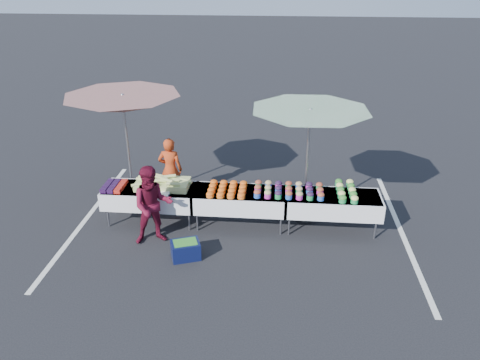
# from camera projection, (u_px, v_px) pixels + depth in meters

# --- Properties ---
(ground) EXTENTS (80.00, 80.00, 0.00)m
(ground) POSITION_uv_depth(u_px,v_px,m) (240.00, 225.00, 9.48)
(ground) COLOR black
(stripe_left) EXTENTS (0.10, 5.00, 0.00)m
(stripe_left) POSITION_uv_depth(u_px,v_px,m) (87.00, 217.00, 9.74)
(stripe_left) COLOR silver
(stripe_left) RESTS_ON ground
(stripe_right) EXTENTS (0.10, 5.00, 0.00)m
(stripe_right) POSITION_uv_depth(u_px,v_px,m) (401.00, 232.00, 9.22)
(stripe_right) COLOR silver
(stripe_right) RESTS_ON ground
(table_left) EXTENTS (1.86, 0.81, 0.75)m
(table_left) POSITION_uv_depth(u_px,v_px,m) (151.00, 195.00, 9.37)
(table_left) COLOR white
(table_left) RESTS_ON ground
(table_center) EXTENTS (1.86, 0.81, 0.75)m
(table_center) POSITION_uv_depth(u_px,v_px,m) (240.00, 199.00, 9.23)
(table_center) COLOR white
(table_center) RESTS_ON ground
(table_right) EXTENTS (1.86, 0.81, 0.75)m
(table_right) POSITION_uv_depth(u_px,v_px,m) (332.00, 203.00, 9.08)
(table_right) COLOR white
(table_right) RESTS_ON ground
(berry_punnets) EXTENTS (0.40, 0.54, 0.08)m
(berry_punnets) POSITION_uv_depth(u_px,v_px,m) (114.00, 186.00, 9.29)
(berry_punnets) COLOR #230B2E
(berry_punnets) RESTS_ON table_left
(corn_pile) EXTENTS (1.16, 0.57, 0.26)m
(corn_pile) POSITION_uv_depth(u_px,v_px,m) (162.00, 183.00, 9.28)
(corn_pile) COLOR #93AD59
(corn_pile) RESTS_ON table_left
(plastic_bags) EXTENTS (0.30, 0.25, 0.05)m
(plastic_bags) POSITION_uv_depth(u_px,v_px,m) (161.00, 194.00, 9.00)
(plastic_bags) COLOR white
(plastic_bags) RESTS_ON table_left
(carrot_bowls) EXTENTS (0.75, 0.69, 0.11)m
(carrot_bowls) POSITION_uv_depth(u_px,v_px,m) (227.00, 189.00, 9.15)
(carrot_bowls) COLOR orange
(carrot_bowls) RESTS_ON table_center
(potato_cups) EXTENTS (1.34, 0.58, 0.16)m
(potato_cups) POSITION_uv_depth(u_px,v_px,m) (289.00, 190.00, 9.05)
(potato_cups) COLOR blue
(potato_cups) RESTS_ON table_right
(bean_baskets) EXTENTS (0.36, 0.86, 0.15)m
(bean_baskets) POSITION_uv_depth(u_px,v_px,m) (346.00, 191.00, 9.03)
(bean_baskets) COLOR #218745
(bean_baskets) RESTS_ON table_right
(vendor) EXTENTS (0.54, 0.36, 1.44)m
(vendor) POSITION_uv_depth(u_px,v_px,m) (170.00, 170.00, 10.20)
(vendor) COLOR #B43814
(vendor) RESTS_ON ground
(customer) EXTENTS (0.89, 0.79, 1.54)m
(customer) POSITION_uv_depth(u_px,v_px,m) (153.00, 205.00, 8.60)
(customer) COLOR #5A0D21
(customer) RESTS_ON ground
(umbrella_left) EXTENTS (2.43, 2.43, 2.44)m
(umbrella_left) POSITION_uv_depth(u_px,v_px,m) (123.00, 105.00, 9.46)
(umbrella_left) COLOR black
(umbrella_left) RESTS_ON ground
(umbrella_right) EXTENTS (3.05, 3.05, 2.36)m
(umbrella_right) POSITION_uv_depth(u_px,v_px,m) (310.00, 119.00, 8.83)
(umbrella_right) COLOR black
(umbrella_right) RESTS_ON ground
(storage_bin) EXTENTS (0.60, 0.51, 0.33)m
(storage_bin) POSITION_uv_depth(u_px,v_px,m) (186.00, 250.00, 8.36)
(storage_bin) COLOR #0B1239
(storage_bin) RESTS_ON ground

